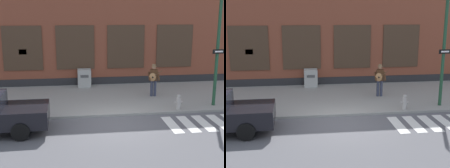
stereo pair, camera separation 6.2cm
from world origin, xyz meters
The scene contains 6 objects.
ground_plane centered at (0.00, 0.00, 0.00)m, with size 160.00×160.00×0.00m, color #56565B.
sidewalk centered at (0.00, 3.73, 0.05)m, with size 28.00×5.69×0.11m.
building_backdrop centered at (0.00, 8.57, 4.50)m, with size 28.00×4.06×9.02m.
busker centered at (2.46, 3.52, 1.07)m, with size 0.72×0.58×1.70m.
utility_box centered at (-1.04, 6.13, 0.63)m, with size 0.78×0.61×1.04m.
fire_hydrant centered at (3.06, 1.24, 0.45)m, with size 0.38×0.20×0.70m.
Camera 2 is at (-1.72, -11.97, 4.61)m, focal length 50.00 mm.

